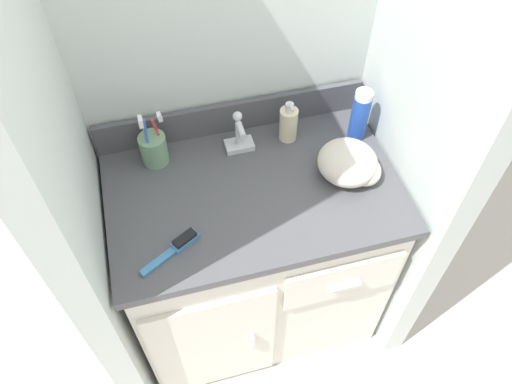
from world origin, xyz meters
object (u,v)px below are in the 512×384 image
object	(u,v)px
shaving_cream_can	(360,115)
hand_towel	(351,164)
toothbrush_cup	(154,148)
soap_dispenser	(288,124)
hairbrush	(177,246)

from	to	relation	value
shaving_cream_can	hand_towel	distance (m)	0.17
toothbrush_cup	soap_dispenser	size ratio (longest dim) A/B	1.34
hairbrush	hand_towel	world-z (taller)	hand_towel
toothbrush_cup	hairbrush	size ratio (longest dim) A/B	1.12
toothbrush_cup	hand_towel	xyz separation A→B (m)	(0.56, -0.21, -0.01)
soap_dispenser	hand_towel	bearing A→B (deg)	-55.62
hairbrush	shaving_cream_can	bearing A→B (deg)	-5.43
soap_dispenser	hand_towel	world-z (taller)	soap_dispenser
toothbrush_cup	soap_dispenser	distance (m)	0.43
hand_towel	hairbrush	bearing A→B (deg)	-166.61
toothbrush_cup	hand_towel	bearing A→B (deg)	-20.23
soap_dispenser	hairbrush	world-z (taller)	soap_dispenser
shaving_cream_can	hand_towel	xyz separation A→B (m)	(-0.08, -0.15, -0.04)
toothbrush_cup	hairbrush	xyz separation A→B (m)	(0.01, -0.34, -0.04)
toothbrush_cup	shaving_cream_can	world-z (taller)	toothbrush_cup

